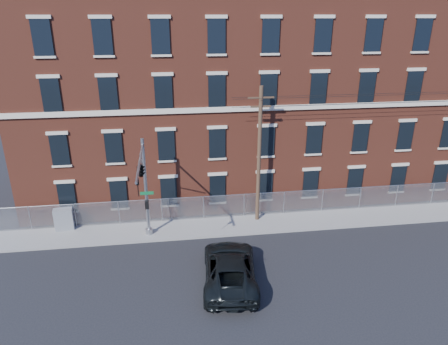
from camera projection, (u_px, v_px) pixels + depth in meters
name	position (u px, v px, depth m)	size (l,w,h in m)	color
ground	(245.00, 265.00, 25.25)	(140.00, 140.00, 0.00)	black
sidewalk	(385.00, 215.00, 31.37)	(65.00, 3.00, 0.12)	gray
mill_building	(348.00, 90.00, 36.64)	(55.30, 14.32, 16.30)	brown
chain_link_fence	(378.00, 196.00, 32.21)	(59.06, 0.06, 1.85)	#A5A8AD
traffic_signal_mast	(142.00, 177.00, 24.52)	(0.90, 6.75, 7.00)	#9EA0A5
utility_pole_near	(259.00, 154.00, 28.71)	(1.80, 0.28, 10.00)	#493524
pickup_truck	(230.00, 268.00, 23.39)	(2.97, 6.44, 1.79)	black
utility_cabinet	(64.00, 219.00, 28.91)	(1.28, 0.64, 1.60)	slate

